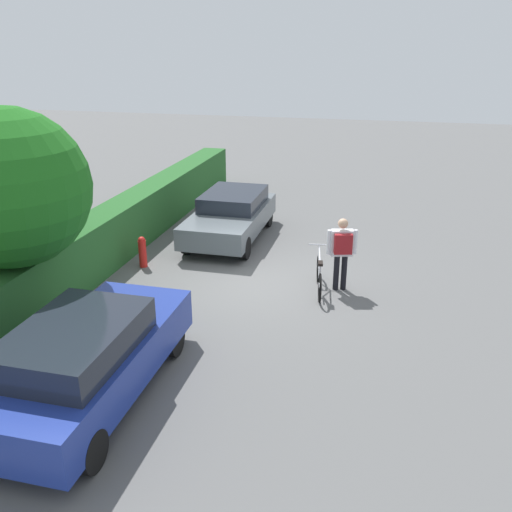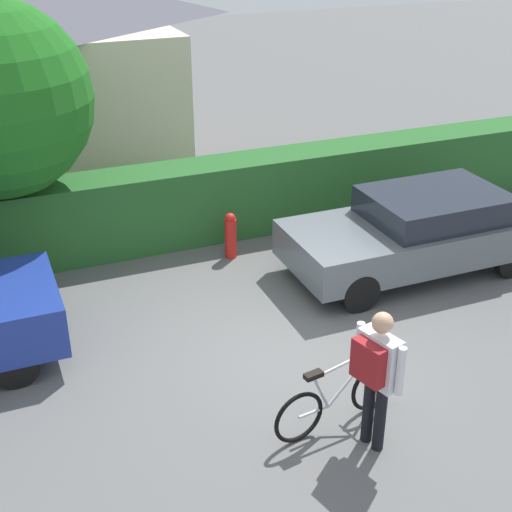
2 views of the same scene
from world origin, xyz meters
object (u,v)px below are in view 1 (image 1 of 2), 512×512
object	(u,v)px
bicycle	(319,276)
fire_hydrant	(142,251)
person_rider	(342,247)
tree_kerbside	(9,189)
parked_car_far	(231,215)
parked_car_near	(88,357)

from	to	relation	value
bicycle	fire_hydrant	bearing A→B (deg)	85.11
person_rider	fire_hydrant	distance (m)	5.06
person_rider	tree_kerbside	size ratio (longest dim) A/B	0.40
bicycle	fire_hydrant	distance (m)	4.57
bicycle	person_rider	world-z (taller)	person_rider
parked_car_far	tree_kerbside	distance (m)	6.87
parked_car_far	tree_kerbside	xyz separation A→B (m)	(-6.05, 2.46, 2.13)
bicycle	fire_hydrant	size ratio (longest dim) A/B	2.12
parked_car_near	tree_kerbside	bearing A→B (deg)	51.81
parked_car_far	parked_car_near	bearing A→B (deg)	-180.00
parked_car_far	bicycle	size ratio (longest dim) A/B	2.41
bicycle	person_rider	bearing A→B (deg)	-69.08
parked_car_far	person_rider	xyz separation A→B (m)	(-2.86, -3.45, 0.34)
bicycle	tree_kerbside	size ratio (longest dim) A/B	0.39
parked_car_far	person_rider	size ratio (longest dim) A/B	2.41
bicycle	fire_hydrant	xyz separation A→B (m)	(0.39, 4.56, 0.04)
bicycle	tree_kerbside	xyz separation A→B (m)	(-3.02, 5.44, 2.47)
tree_kerbside	person_rider	bearing A→B (deg)	-61.60
parked_car_near	person_rider	distance (m)	6.18
parked_car_near	fire_hydrant	world-z (taller)	parked_car_near
fire_hydrant	parked_car_far	bearing A→B (deg)	-30.77
parked_car_near	person_rider	bearing A→B (deg)	-33.90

